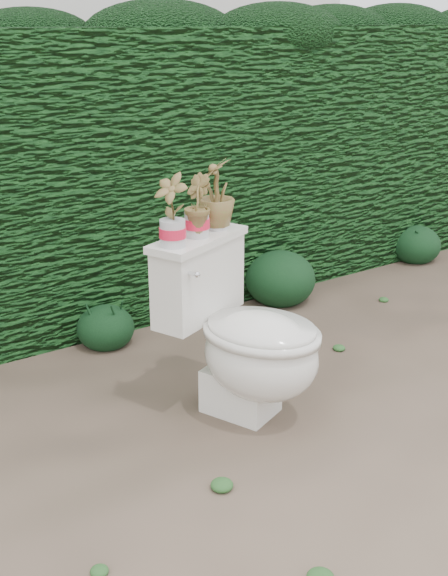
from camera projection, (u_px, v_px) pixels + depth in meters
ground at (207, 429)px, 3.07m from camera, size 60.00×60.00×0.00m
hedge at (49, 179)px, 4.03m from camera, size 8.00×1.00×1.60m
toilet at (245, 339)px, 3.08m from camera, size 0.68×0.80×0.78m
potted_plant_left at (172, 212)px, 2.87m from camera, size 0.14×0.17×0.28m
potted_plant_center at (197, 208)px, 3.01m from camera, size 0.15×0.17×0.25m
potted_plant_right at (216, 196)px, 3.12m from camera, size 0.23×0.23×0.29m
liriope_clump_2 at (105, 323)px, 3.83m from camera, size 0.31×0.31×0.25m
liriope_clump_3 at (280, 274)px, 4.41m from camera, size 0.43×0.43×0.35m
liriope_clump_4 at (416, 241)px, 5.17m from camera, size 0.35×0.35×0.28m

